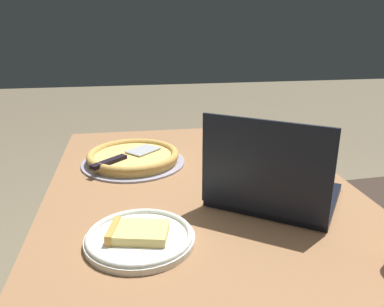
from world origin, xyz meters
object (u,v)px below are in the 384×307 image
object	(u,v)px
laptop	(272,187)
pizza_tray	(133,157)
pizza_plate	(139,237)
table_knife	(221,146)
dining_table	(199,211)

from	to	relation	value
laptop	pizza_tray	xyz separation A→B (m)	(-0.35, -0.34, -0.03)
laptop	pizza_plate	world-z (taller)	laptop
table_knife	laptop	bearing A→B (deg)	2.26
pizza_plate	table_knife	bearing A→B (deg)	151.82
pizza_plate	pizza_tray	xyz separation A→B (m)	(-0.47, -0.00, 0.01)
pizza_plate	dining_table	bearing A→B (deg)	148.37
pizza_plate	table_knife	xyz separation A→B (m)	(-0.59, 0.32, -0.01)
dining_table	table_knife	xyz separation A→B (m)	(-0.30, 0.14, 0.10)
dining_table	pizza_tray	world-z (taller)	pizza_tray
dining_table	pizza_tray	bearing A→B (deg)	-134.35
dining_table	laptop	world-z (taller)	laptop
laptop	pizza_plate	size ratio (longest dim) A/B	1.70
dining_table	laptop	xyz separation A→B (m)	(0.17, 0.15, 0.14)
dining_table	pizza_plate	bearing A→B (deg)	-31.63
laptop	table_knife	distance (m)	0.47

